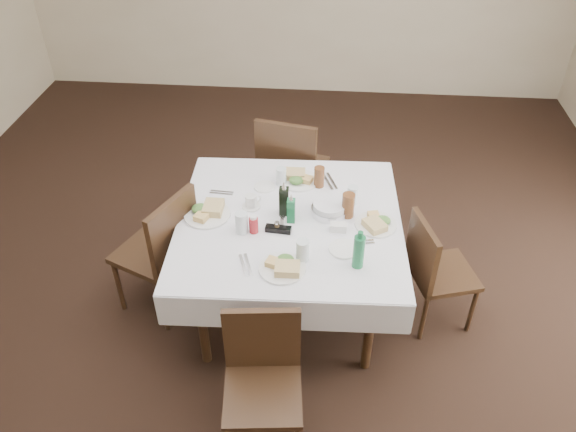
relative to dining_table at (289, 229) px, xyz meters
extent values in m
plane|color=black|center=(-0.18, -0.04, -0.69)|extent=(7.00, 7.00, 0.00)
cylinder|color=#321E15|center=(-0.48, -0.52, -0.33)|extent=(0.06, 0.06, 0.72)
cylinder|color=#321E15|center=(-0.52, 0.48, -0.33)|extent=(0.06, 0.06, 0.72)
cylinder|color=#321E15|center=(0.52, -0.48, -0.33)|extent=(0.06, 0.06, 0.72)
cylinder|color=#321E15|center=(0.48, 0.52, -0.33)|extent=(0.06, 0.06, 0.72)
cube|color=#321E15|center=(0.00, 0.00, 0.05)|extent=(1.30, 1.30, 0.03)
cube|color=white|center=(0.00, 0.00, 0.07)|extent=(1.42, 1.42, 0.01)
cube|color=white|center=(-0.03, 0.69, -0.04)|extent=(1.37, 0.06, 0.22)
cube|color=white|center=(0.03, -0.69, -0.04)|extent=(1.37, 0.06, 0.22)
cube|color=white|center=(0.69, 0.03, -0.04)|extent=(0.06, 1.37, 0.22)
cube|color=white|center=(-0.69, -0.03, -0.04)|extent=(0.06, 1.37, 0.22)
cube|color=#321E15|center=(-0.05, 1.01, -0.21)|extent=(0.56, 0.56, 0.04)
cube|color=#321E15|center=(-0.10, 0.80, 0.05)|extent=(0.46, 0.14, 0.51)
cylinder|color=#321E15|center=(0.19, 1.16, -0.45)|extent=(0.04, 0.04, 0.48)
cylinder|color=#321E15|center=(0.10, 0.77, -0.45)|extent=(0.04, 0.04, 0.48)
cylinder|color=#321E15|center=(-0.20, 1.25, -0.45)|extent=(0.04, 0.04, 0.48)
cylinder|color=#321E15|center=(-0.29, 0.86, -0.45)|extent=(0.04, 0.04, 0.48)
cube|color=#321E15|center=(-0.05, -1.03, -0.28)|extent=(0.44, 0.44, 0.04)
cube|color=#321E15|center=(-0.07, -0.84, -0.06)|extent=(0.40, 0.08, 0.44)
cylinder|color=#321E15|center=(-0.24, -0.87, -0.48)|extent=(0.03, 0.03, 0.41)
cylinder|color=#321E15|center=(0.10, -0.84, -0.48)|extent=(0.03, 0.03, 0.41)
cube|color=#321E15|center=(1.00, -0.02, -0.29)|extent=(0.48, 0.48, 0.04)
cube|color=#321E15|center=(0.83, -0.07, -0.08)|extent=(0.14, 0.38, 0.42)
cylinder|color=#321E15|center=(1.21, -0.13, -0.49)|extent=(0.03, 0.03, 0.40)
cylinder|color=#321E15|center=(0.88, -0.23, -0.49)|extent=(0.03, 0.03, 0.40)
cylinder|color=#321E15|center=(1.11, 0.19, -0.49)|extent=(0.03, 0.03, 0.40)
cylinder|color=#321E15|center=(0.79, 0.09, -0.49)|extent=(0.03, 0.03, 0.40)
cube|color=#321E15|center=(-0.89, -0.04, -0.23)|extent=(0.59, 0.59, 0.04)
cube|color=#321E15|center=(-0.71, -0.12, 0.01)|extent=(0.22, 0.42, 0.48)
cylinder|color=#321E15|center=(-0.99, 0.22, -0.46)|extent=(0.04, 0.04, 0.45)
cylinder|color=#321E15|center=(-0.64, 0.06, -0.46)|extent=(0.04, 0.04, 0.45)
cylinder|color=#321E15|center=(-1.15, -0.13, -0.46)|extent=(0.04, 0.04, 0.45)
cylinder|color=#321E15|center=(-0.79, -0.29, -0.46)|extent=(0.04, 0.04, 0.45)
cylinder|color=white|center=(0.03, 0.42, 0.08)|extent=(0.27, 0.27, 0.01)
cube|color=tan|center=(0.00, 0.45, 0.11)|extent=(0.14, 0.11, 0.04)
cube|color=tan|center=(0.08, 0.40, 0.11)|extent=(0.11, 0.09, 0.03)
ellipsoid|color=#347028|center=(0.01, 0.38, 0.11)|extent=(0.10, 0.09, 0.04)
cylinder|color=white|center=(0.00, -0.45, 0.08)|extent=(0.27, 0.27, 0.01)
cube|color=tan|center=(0.03, -0.48, 0.11)|extent=(0.14, 0.11, 0.04)
cube|color=tan|center=(-0.05, -0.44, 0.11)|extent=(0.11, 0.09, 0.03)
ellipsoid|color=#347028|center=(0.01, -0.41, 0.11)|extent=(0.10, 0.09, 0.04)
cylinder|color=white|center=(0.53, -0.02, 0.08)|extent=(0.26, 0.26, 0.01)
cube|color=tan|center=(0.52, -0.06, 0.11)|extent=(0.16, 0.17, 0.04)
cube|color=tan|center=(0.52, 0.03, 0.11)|extent=(0.08, 0.10, 0.03)
ellipsoid|color=#347028|center=(0.57, -0.01, 0.11)|extent=(0.10, 0.09, 0.04)
cylinder|color=white|center=(-0.52, -0.01, 0.08)|extent=(0.29, 0.29, 0.02)
cube|color=tan|center=(-0.48, 0.03, 0.12)|extent=(0.12, 0.15, 0.05)
cube|color=tan|center=(-0.53, -0.06, 0.11)|extent=(0.10, 0.12, 0.04)
ellipsoid|color=#347028|center=(-0.56, 0.01, 0.12)|extent=(0.11, 0.10, 0.05)
cylinder|color=white|center=(-0.19, 0.33, 0.08)|extent=(0.14, 0.14, 0.01)
cylinder|color=white|center=(0.34, -0.26, 0.08)|extent=(0.18, 0.18, 0.01)
cylinder|color=silver|center=(-0.09, 0.37, 0.14)|extent=(0.07, 0.07, 0.13)
cylinder|color=silver|center=(0.10, -0.36, 0.15)|extent=(0.07, 0.07, 0.14)
cylinder|color=silver|center=(0.39, 0.20, 0.14)|extent=(0.07, 0.07, 0.13)
cylinder|color=silver|center=(-0.27, -0.15, 0.15)|extent=(0.07, 0.07, 0.14)
cylinder|color=brown|center=(0.17, 0.38, 0.15)|extent=(0.07, 0.07, 0.14)
cylinder|color=brown|center=(0.36, 0.07, 0.16)|extent=(0.08, 0.08, 0.16)
cylinder|color=silver|center=(0.24, 0.08, 0.10)|extent=(0.23, 0.23, 0.04)
cylinder|color=white|center=(0.24, 0.08, 0.13)|extent=(0.21, 0.21, 0.05)
cube|color=black|center=(-0.04, 0.05, 0.17)|extent=(0.06, 0.06, 0.19)
cone|color=silver|center=(-0.04, 0.05, 0.29)|extent=(0.03, 0.03, 0.05)
cube|color=#1C7141|center=(0.01, -0.02, 0.16)|extent=(0.05, 0.05, 0.16)
cone|color=silver|center=(0.01, -0.02, 0.26)|extent=(0.03, 0.03, 0.04)
cylinder|color=#AA1F26|center=(-0.20, -0.14, 0.13)|extent=(0.06, 0.06, 0.10)
cylinder|color=white|center=(-0.20, -0.14, 0.19)|extent=(0.04, 0.04, 0.02)
cylinder|color=white|center=(-0.04, -0.07, 0.11)|extent=(0.03, 0.03, 0.06)
cylinder|color=silver|center=(-0.04, -0.07, 0.14)|extent=(0.03, 0.03, 0.01)
cylinder|color=#3A2D1A|center=(-0.07, -0.12, 0.10)|extent=(0.03, 0.03, 0.06)
cylinder|color=silver|center=(-0.07, -0.12, 0.14)|extent=(0.03, 0.03, 0.01)
cylinder|color=white|center=(-0.25, 0.11, 0.08)|extent=(0.12, 0.12, 0.01)
cylinder|color=white|center=(-0.25, 0.11, 0.12)|extent=(0.07, 0.07, 0.08)
cylinder|color=black|center=(-0.25, 0.11, 0.15)|extent=(0.06, 0.06, 0.01)
torus|color=white|center=(-0.22, 0.13, 0.12)|extent=(0.05, 0.04, 0.05)
cube|color=black|center=(-0.06, -0.12, 0.09)|extent=(0.16, 0.06, 0.03)
cylinder|color=#1C7141|center=(0.41, -0.39, 0.18)|extent=(0.06, 0.06, 0.21)
cylinder|color=#1C7141|center=(0.41, -0.39, 0.30)|extent=(0.03, 0.03, 0.04)
cube|color=white|center=(0.30, -0.09, 0.10)|extent=(0.10, 0.06, 0.05)
cube|color=pink|center=(0.30, -0.09, 0.11)|extent=(0.08, 0.04, 0.02)
cube|color=silver|center=(0.22, 0.42, 0.08)|extent=(0.09, 0.19, 0.01)
cube|color=silver|center=(0.25, 0.43, 0.08)|extent=(0.09, 0.19, 0.01)
cube|color=silver|center=(-0.20, -0.43, 0.08)|extent=(0.08, 0.18, 0.01)
cube|color=silver|center=(-0.22, -0.44, 0.08)|extent=(0.08, 0.18, 0.01)
cube|color=silver|center=(0.44, -0.20, 0.08)|extent=(0.16, 0.05, 0.01)
cube|color=silver|center=(0.43, -0.18, 0.08)|extent=(0.16, 0.05, 0.01)
cube|color=silver|center=(-0.47, 0.25, 0.08)|extent=(0.16, 0.03, 0.01)
cube|color=silver|center=(-0.47, 0.23, 0.08)|extent=(0.16, 0.03, 0.01)
camera|label=1|loc=(0.22, -2.72, 2.23)|focal=35.00mm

